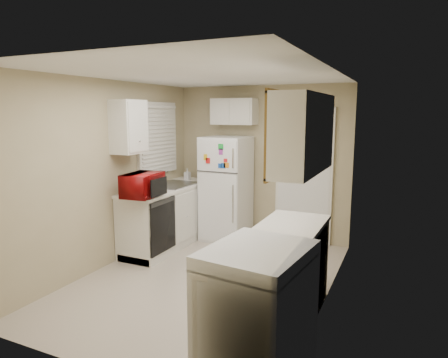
% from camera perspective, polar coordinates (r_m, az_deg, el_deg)
% --- Properties ---
extents(floor, '(3.80, 3.80, 0.00)m').
position_cam_1_polar(floor, '(4.97, -2.49, -14.09)').
color(floor, beige).
rests_on(floor, ground).
extents(ceiling, '(3.80, 3.80, 0.00)m').
position_cam_1_polar(ceiling, '(4.57, -2.71, 14.68)').
color(ceiling, white).
rests_on(ceiling, floor).
extents(wall_left, '(3.80, 3.80, 0.00)m').
position_cam_1_polar(wall_left, '(5.40, -15.91, 0.75)').
color(wall_left, tan).
rests_on(wall_left, floor).
extents(wall_right, '(3.80, 3.80, 0.00)m').
position_cam_1_polar(wall_right, '(4.18, 14.74, -1.67)').
color(wall_right, tan).
rests_on(wall_right, floor).
extents(wall_back, '(2.80, 2.80, 0.00)m').
position_cam_1_polar(wall_back, '(6.35, 5.30, 2.33)').
color(wall_back, tan).
rests_on(wall_back, floor).
extents(wall_front, '(2.80, 2.80, 0.00)m').
position_cam_1_polar(wall_front, '(3.10, -19.04, -5.71)').
color(wall_front, tan).
rests_on(wall_front, floor).
extents(left_counter, '(0.60, 1.80, 0.90)m').
position_cam_1_polar(left_counter, '(6.08, -7.89, -5.24)').
color(left_counter, silver).
rests_on(left_counter, floor).
extents(dishwasher, '(0.03, 0.58, 0.72)m').
position_cam_1_polar(dishwasher, '(5.43, -8.73, -6.61)').
color(dishwasher, black).
rests_on(dishwasher, floor).
extents(sink, '(0.54, 0.74, 0.16)m').
position_cam_1_polar(sink, '(6.12, -7.22, -1.20)').
color(sink, gray).
rests_on(sink, left_counter).
extents(microwave, '(0.59, 0.37, 0.37)m').
position_cam_1_polar(microwave, '(5.28, -11.53, -0.91)').
color(microwave, maroon).
rests_on(microwave, left_counter).
extents(soap_bottle, '(0.09, 0.09, 0.19)m').
position_cam_1_polar(soap_bottle, '(6.55, -5.27, 0.78)').
color(soap_bottle, white).
rests_on(soap_bottle, left_counter).
extents(window_blinds, '(0.10, 0.98, 1.08)m').
position_cam_1_polar(window_blinds, '(6.17, -9.42, 5.76)').
color(window_blinds, silver).
rests_on(window_blinds, wall_left).
extents(upper_cabinet_left, '(0.30, 0.45, 0.70)m').
position_cam_1_polar(upper_cabinet_left, '(5.42, -13.46, 7.26)').
color(upper_cabinet_left, silver).
rests_on(upper_cabinet_left, wall_left).
extents(refrigerator, '(0.68, 0.66, 1.62)m').
position_cam_1_polar(refrigerator, '(6.24, 0.32, -1.38)').
color(refrigerator, white).
rests_on(refrigerator, floor).
extents(cabinet_over_fridge, '(0.70, 0.30, 0.40)m').
position_cam_1_polar(cabinet_over_fridge, '(6.31, 1.48, 9.60)').
color(cabinet_over_fridge, silver).
rests_on(cabinet_over_fridge, wall_back).
extents(interior_door, '(0.86, 0.06, 2.08)m').
position_cam_1_polar(interior_door, '(6.14, 11.32, 0.25)').
color(interior_door, white).
rests_on(interior_door, floor).
extents(right_counter, '(0.60, 2.00, 0.90)m').
position_cam_1_polar(right_counter, '(3.72, 7.26, -14.95)').
color(right_counter, silver).
rests_on(right_counter, floor).
extents(stove, '(0.77, 0.91, 1.02)m').
position_cam_1_polar(stove, '(3.17, 4.71, -18.31)').
color(stove, white).
rests_on(stove, floor).
extents(upper_cabinet_right, '(0.30, 1.20, 0.70)m').
position_cam_1_polar(upper_cabinet_right, '(3.65, 11.40, 6.40)').
color(upper_cabinet_right, silver).
rests_on(upper_cabinet_right, wall_right).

